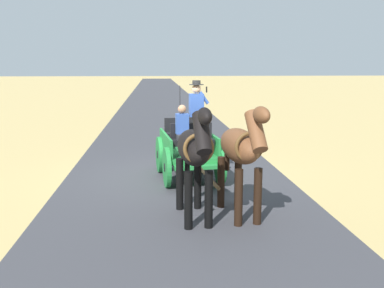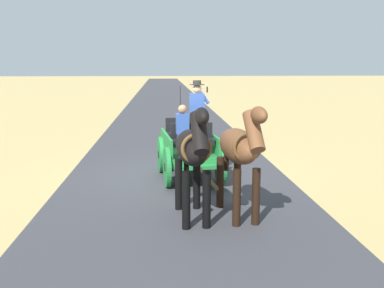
# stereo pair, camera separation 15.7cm
# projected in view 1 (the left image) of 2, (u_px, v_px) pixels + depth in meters

# --- Properties ---
(ground_plane) EXTENTS (200.00, 200.00, 0.00)m
(ground_plane) POSITION_uv_depth(u_px,v_px,m) (176.00, 176.00, 11.58)
(ground_plane) COLOR tan
(road_surface) EXTENTS (5.70, 160.00, 0.01)m
(road_surface) POSITION_uv_depth(u_px,v_px,m) (176.00, 175.00, 11.58)
(road_surface) COLOR #38383D
(road_surface) RESTS_ON ground
(horse_drawn_carriage) EXTENTS (1.65, 4.52, 2.50)m
(horse_drawn_carriage) POSITION_uv_depth(u_px,v_px,m) (189.00, 147.00, 11.14)
(horse_drawn_carriage) COLOR #1E7233
(horse_drawn_carriage) RESTS_ON ground
(horse_near_side) EXTENTS (0.78, 2.15, 2.21)m
(horse_near_side) POSITION_uv_depth(u_px,v_px,m) (241.00, 149.00, 8.20)
(horse_near_side) COLOR brown
(horse_near_side) RESTS_ON ground
(horse_off_side) EXTENTS (0.68, 2.14, 2.21)m
(horse_off_side) POSITION_uv_depth(u_px,v_px,m) (194.00, 151.00, 8.04)
(horse_off_side) COLOR black
(horse_off_side) RESTS_ON ground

